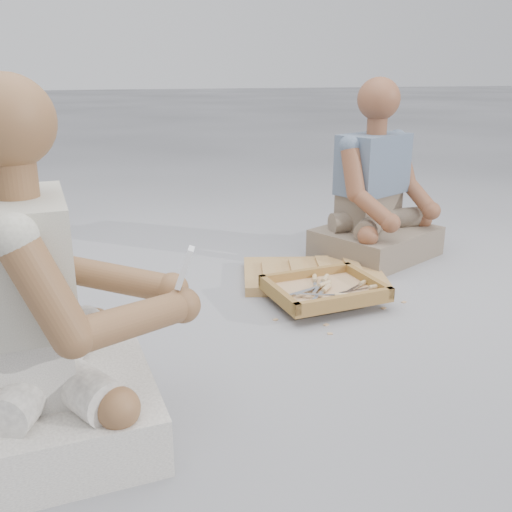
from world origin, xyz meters
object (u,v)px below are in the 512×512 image
object	(u,v)px
carved_panel	(313,275)
craftsman	(50,323)
companion	(376,199)
tool_tray	(324,290)

from	to	relation	value
carved_panel	craftsman	world-z (taller)	craftsman
companion	tool_tray	bearing A→B (deg)	20.36
tool_tray	companion	xyz separation A→B (m)	(0.53, 0.55, 0.25)
carved_panel	companion	world-z (taller)	companion
carved_panel	craftsman	size ratio (longest dim) A/B	0.69
tool_tray	companion	size ratio (longest dim) A/B	0.53
carved_panel	tool_tray	size ratio (longest dim) A/B	1.34
carved_panel	craftsman	xyz separation A→B (m)	(-1.15, -0.92, 0.31)
carved_panel	companion	xyz separation A→B (m)	(0.46, 0.25, 0.29)
carved_panel	craftsman	bearing A→B (deg)	-141.30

